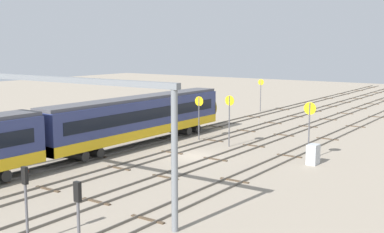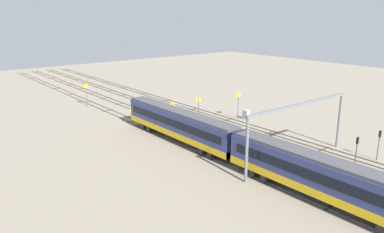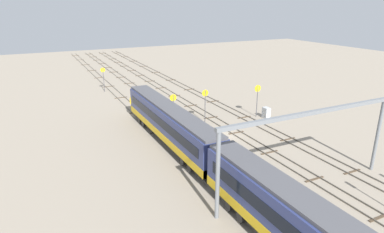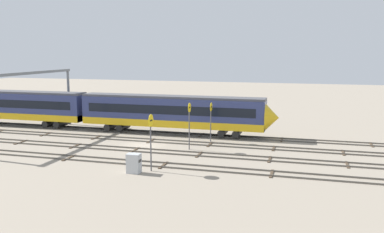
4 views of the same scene
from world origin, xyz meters
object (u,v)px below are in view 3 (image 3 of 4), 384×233
Objects in this scene: overhead_gantry at (311,130)px; speed_sign_distant_end at (173,105)px; relay_cabinet at (266,113)px; speed_sign_near_foreground at (205,101)px; speed_sign_mid_trackside at (257,95)px; speed_sign_far_trackside at (103,76)px.

overhead_gantry reaches higher than speed_sign_distant_end.
speed_sign_distant_end is 14.80m from relay_cabinet.
overhead_gantry is 23.00m from speed_sign_distant_end.
overhead_gantry is 22.05m from relay_cabinet.
speed_sign_mid_trackside is (-1.04, -8.70, 0.08)m from speed_sign_near_foreground.
speed_sign_near_foreground is 2.97× the size of relay_cabinet.
relay_cabinet is (18.80, -10.21, -5.36)m from overhead_gantry.
speed_sign_mid_trackside is 32.07m from speed_sign_far_trackside.
relay_cabinet is (-3.64, -14.17, -2.26)m from speed_sign_distant_end.
speed_sign_mid_trackside reaches higher than speed_sign_distant_end.
speed_sign_far_trackside is 2.86× the size of relay_cabinet.
speed_sign_far_trackside is at bearing 34.62° from relay_cabinet.
relay_cabinet is (-1.27, -0.93, -2.61)m from speed_sign_mid_trackside.
speed_sign_near_foreground is 4.74m from speed_sign_distant_end.
speed_sign_far_trackside reaches higher than speed_sign_distant_end.
speed_sign_distant_end is (-24.05, -4.94, -0.09)m from speed_sign_far_trackside.
speed_sign_far_trackside is 1.06× the size of speed_sign_distant_end.
speed_sign_mid_trackside is at bearing -96.79° from speed_sign_near_foreground.
speed_sign_distant_end is at bearing 73.66° from speed_sign_near_foreground.
overhead_gantry reaches higher than speed_sign_near_foreground.
speed_sign_mid_trackside is (20.07, -9.28, -2.75)m from overhead_gantry.
relay_cabinet is at bearing -28.52° from overhead_gantry.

